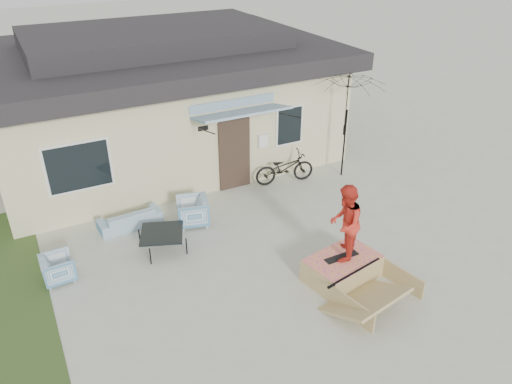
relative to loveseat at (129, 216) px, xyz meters
name	(u,v)px	position (x,y,z in m)	size (l,w,h in m)	color
ground	(282,283)	(2.29, -3.78, -0.31)	(90.00, 90.00, 0.00)	#AAAD9B
grass_strip	(13,303)	(-2.91, -1.78, -0.31)	(1.40, 8.00, 0.01)	#2A401A
house	(159,95)	(2.29, 4.21, 1.63)	(10.80, 8.49, 4.10)	beige
loveseat	(129,216)	(0.00, 0.00, 0.00)	(1.59, 0.47, 0.62)	teal
armchair_left	(58,267)	(-1.93, -1.41, 0.02)	(0.65, 0.61, 0.67)	teal
armchair_right	(192,210)	(1.47, -0.61, 0.09)	(0.77, 0.72, 0.80)	teal
coffee_table	(163,241)	(0.42, -1.37, -0.07)	(0.97, 0.97, 0.48)	black
bicycle	(285,165)	(4.72, 0.27, 0.27)	(0.63, 1.80, 1.15)	black
patio_umbrella	(346,121)	(6.53, -0.13, 1.44)	(2.07, 1.91, 2.20)	black
skate_ramp	(342,268)	(3.54, -4.21, -0.05)	(1.54, 2.05, 0.51)	tan
skateboard	(342,256)	(3.53, -4.16, 0.23)	(0.80, 0.20, 0.05)	black
skater	(345,222)	(3.53, -4.16, 1.10)	(0.83, 0.64, 1.70)	red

